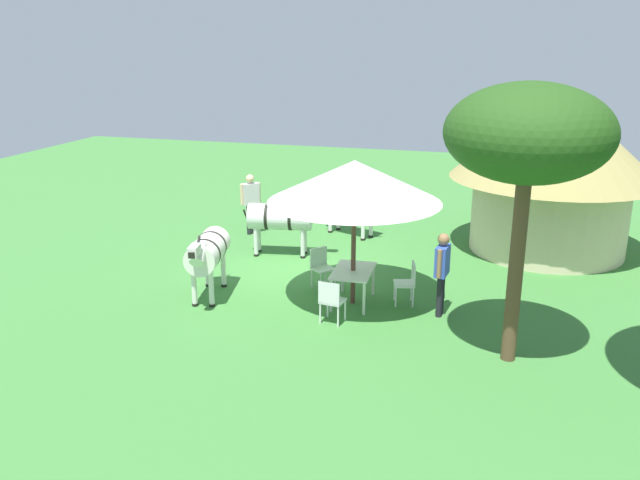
{
  "coord_description": "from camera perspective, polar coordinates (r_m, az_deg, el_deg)",
  "views": [
    {
      "loc": [
        14.28,
        4.52,
        5.44
      ],
      "look_at": [
        0.56,
        0.55,
        1.0
      ],
      "focal_mm": 37.09,
      "sensor_mm": 36.0,
      "label": 1
    }
  ],
  "objects": [
    {
      "name": "ground_plane",
      "position": [
        15.93,
        -1.35,
        -2.7
      ],
      "size": [
        36.0,
        36.0,
        0.0
      ],
      "primitive_type": "plane",
      "color": "#3C7936"
    },
    {
      "name": "guest_beside_umbrella",
      "position": [
        13.34,
        10.48,
        -2.28
      ],
      "size": [
        0.61,
        0.27,
        1.73
      ],
      "rotation": [
        0.0,
        0.0,
        3.02
      ],
      "color": "black",
      "rests_on": "ground_plane"
    },
    {
      "name": "acacia_tree_behind_hut",
      "position": [
        11.08,
        17.53,
        8.6
      ],
      "size": [
        2.68,
        2.68,
        4.77
      ],
      "color": "brown",
      "rests_on": "ground_plane"
    },
    {
      "name": "patio_dining_table",
      "position": [
        13.87,
        2.87,
        -2.97
      ],
      "size": [
        1.27,
        0.85,
        0.74
      ],
      "rotation": [
        0.0,
        0.0,
        0.04
      ],
      "color": "silver",
      "rests_on": "ground_plane"
    },
    {
      "name": "patio_chair_east_end",
      "position": [
        12.92,
        0.96,
        -5.11
      ],
      "size": [
        0.48,
        0.5,
        0.9
      ],
      "rotation": [
        0.0,
        0.0,
        1.43
      ],
      "color": "white",
      "rests_on": "ground_plane"
    },
    {
      "name": "thatched_hut",
      "position": [
        17.93,
        19.52,
        6.44
      ],
      "size": [
        5.21,
        5.21,
        4.19
      ],
      "rotation": [
        0.0,
        0.0,
        1.36
      ],
      "color": "beige",
      "rests_on": "ground_plane"
    },
    {
      "name": "zebra_toward_hut",
      "position": [
        16.83,
        -3.28,
        1.95
      ],
      "size": [
        0.91,
        2.27,
        1.54
      ],
      "rotation": [
        0.0,
        0.0,
        0.16
      ],
      "color": "silver",
      "rests_on": "ground_plane"
    },
    {
      "name": "patio_chair_near_hut",
      "position": [
        14.79,
        0.1,
        -2.16
      ],
      "size": [
        0.61,
        0.6,
        0.9
      ],
      "rotation": [
        0.0,
        0.0,
        -0.67
      ],
      "color": "silver",
      "rests_on": "ground_plane"
    },
    {
      "name": "shade_umbrella",
      "position": [
        13.32,
        3.0,
        5.08
      ],
      "size": [
        3.55,
        3.55,
        3.06
      ],
      "color": "brown",
      "rests_on": "ground_plane"
    },
    {
      "name": "standing_watcher",
      "position": [
        18.73,
        -6.0,
        3.58
      ],
      "size": [
        0.48,
        0.48,
        1.73
      ],
      "rotation": [
        0.0,
        0.0,
        -0.79
      ],
      "color": "#212229",
      "rests_on": "ground_plane"
    },
    {
      "name": "zebra_nearest_camera",
      "position": [
        18.59,
        2.53,
        3.57
      ],
      "size": [
        1.24,
        2.07,
        1.58
      ],
      "rotation": [
        0.0,
        0.0,
        2.73
      ],
      "color": "silver",
      "rests_on": "ground_plane"
    },
    {
      "name": "patio_chair_west_end",
      "position": [
        13.99,
        7.62,
        -3.48
      ],
      "size": [
        0.53,
        0.52,
        0.9
      ],
      "rotation": [
        0.0,
        0.0,
        -2.89
      ],
      "color": "white",
      "rests_on": "ground_plane"
    },
    {
      "name": "zebra_by_umbrella",
      "position": [
        14.26,
        -9.7,
        -1.05
      ],
      "size": [
        2.17,
        0.95,
        1.56
      ],
      "rotation": [
        0.0,
        0.0,
        4.91
      ],
      "color": "silver",
      "rests_on": "ground_plane"
    }
  ]
}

